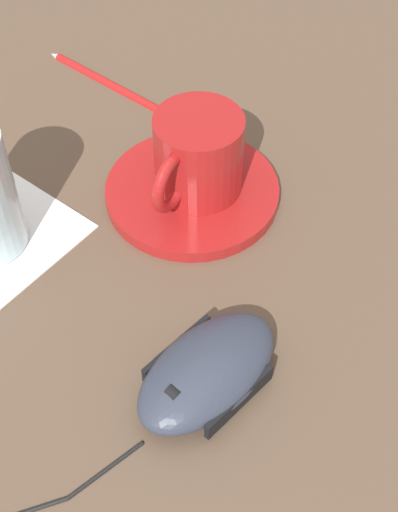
{
  "coord_description": "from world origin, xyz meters",
  "views": [
    {
      "loc": [
        -0.28,
        0.28,
        0.45
      ],
      "look_at": [
        -0.08,
        0.0,
        0.03
      ],
      "focal_mm": 50.0,
      "sensor_mm": 36.0,
      "label": 1
    }
  ],
  "objects_px": {
    "computer_mouse": "(207,371)",
    "pen": "(105,79)",
    "saucer": "(192,192)",
    "coffee_cup": "(197,156)"
  },
  "relations": [
    {
      "from": "saucer",
      "to": "coffee_cup",
      "type": "bearing_deg",
      "value": -139.34
    },
    {
      "from": "pen",
      "to": "saucer",
      "type": "bearing_deg",
      "value": 154.78
    },
    {
      "from": "pen",
      "to": "computer_mouse",
      "type": "bearing_deg",
      "value": 142.15
    },
    {
      "from": "saucer",
      "to": "coffee_cup",
      "type": "xyz_separation_m",
      "value": [
        -0.0,
        -0.0,
        0.04
      ]
    },
    {
      "from": "computer_mouse",
      "to": "saucer",
      "type": "bearing_deg",
      "value": -50.5
    },
    {
      "from": "coffee_cup",
      "to": "computer_mouse",
      "type": "xyz_separation_m",
      "value": [
        -0.12,
        0.15,
        -0.03
      ]
    },
    {
      "from": "computer_mouse",
      "to": "pen",
      "type": "distance_m",
      "value": 0.36
    },
    {
      "from": "computer_mouse",
      "to": "pen",
      "type": "height_order",
      "value": "computer_mouse"
    },
    {
      "from": "saucer",
      "to": "computer_mouse",
      "type": "xyz_separation_m",
      "value": [
        -0.12,
        0.14,
        0.01
      ]
    },
    {
      "from": "coffee_cup",
      "to": "computer_mouse",
      "type": "distance_m",
      "value": 0.19
    }
  ]
}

